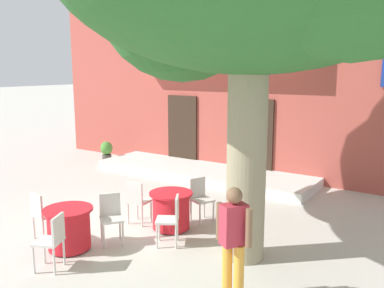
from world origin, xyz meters
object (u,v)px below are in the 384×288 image
Objects in this scene: ground_planter_left at (107,151)px; pedestrian_near_entrance at (234,239)px; cafe_chair_middle_0 at (42,212)px; cafe_chair_near_tree_1 at (200,196)px; cafe_table_near_tree at (171,210)px; cafe_table_middle at (69,228)px; cafe_chair_near_tree_2 at (137,199)px; cafe_chair_middle_2 at (111,215)px; cafe_chair_near_tree_0 at (171,217)px; cafe_chair_middle_1 at (52,238)px.

pedestrian_near_entrance reaches higher than ground_planter_left.
cafe_chair_near_tree_1 is at bearing 51.89° from cafe_chair_middle_0.
cafe_table_near_tree is 2.00m from cafe_table_middle.
cafe_chair_near_tree_1 and cafe_chair_near_tree_2 have the same top height.
pedestrian_near_entrance is (3.20, 0.10, 0.53)m from cafe_table_middle.
cafe_chair_near_tree_1 is 1.31m from cafe_chair_near_tree_2.
cafe_chair_middle_2 is at bearing -112.73° from cafe_chair_near_tree_1.
cafe_table_middle is (-0.94, -1.76, 0.00)m from cafe_table_near_tree.
cafe_table_near_tree is 0.77m from cafe_chair_near_tree_0.
cafe_table_near_tree is 2.43m from cafe_chair_middle_0.
ground_planter_left is 0.44× the size of pedestrian_near_entrance.
cafe_chair_middle_2 is at bearing 28.09° from cafe_chair_middle_0.
cafe_chair_near_tree_2 is 1.25× the size of ground_planter_left.
cafe_chair_middle_2 is at bearing -115.73° from cafe_table_near_tree.
pedestrian_near_entrance reaches higher than cafe_chair_near_tree_1.
cafe_chair_near_tree_1 is at bearing 72.22° from cafe_table_near_tree.
cafe_chair_near_tree_2 is 0.98m from cafe_chair_middle_2.
cafe_table_middle is (-1.17, -2.48, -0.14)m from cafe_chair_near_tree_1.
cafe_table_middle is at bearing -140.34° from cafe_chair_near_tree_0.
cafe_chair_middle_1 is at bearing -59.01° from cafe_table_middle.
cafe_table_near_tree and cafe_table_middle have the same top height.
cafe_table_middle is at bearing -122.21° from cafe_chair_middle_2.
pedestrian_near_entrance is at bearing -36.30° from cafe_table_near_tree.
cafe_chair_near_tree_0 is 1.25× the size of ground_planter_left.
pedestrian_near_entrance is (2.80, -0.54, 0.39)m from cafe_chair_middle_2.
cafe_chair_near_tree_1 is at bearing -27.21° from ground_planter_left.
cafe_table_middle is 3.25m from pedestrian_near_entrance.
cafe_chair_middle_2 is (0.20, -0.96, 0.00)m from cafe_chair_near_tree_2.
cafe_chair_near_tree_0 is 2.06m from cafe_chair_middle_1.
cafe_chair_near_tree_2 is 1.00× the size of cafe_chair_middle_2.
cafe_chair_middle_1 is 2.94m from pedestrian_near_entrance.
cafe_chair_middle_1 is 1.00× the size of cafe_chair_middle_2.
cafe_table_near_tree is 2.85m from pedestrian_near_entrance.
cafe_chair_middle_0 is (-1.93, -2.46, 0.00)m from cafe_chair_near_tree_1.
cafe_table_middle is 0.95× the size of cafe_chair_middle_2.
cafe_chair_near_tree_0 is 2.13m from pedestrian_near_entrance.
cafe_table_middle is (-0.21, -1.59, -0.14)m from cafe_chair_near_tree_2.
cafe_chair_middle_0 is at bearing -152.16° from cafe_chair_near_tree_0.
cafe_chair_middle_0 is (-2.15, -1.13, 0.00)m from cafe_chair_near_tree_0.
cafe_table_middle is 0.95× the size of cafe_chair_middle_0.
cafe_chair_near_tree_2 reaches higher than ground_planter_left.
pedestrian_near_entrance is (3.00, -1.49, 0.39)m from cafe_chair_near_tree_2.
cafe_chair_near_tree_0 reaches higher than cafe_table_middle.
cafe_chair_middle_0 is at bearing -178.87° from pedestrian_near_entrance.
pedestrian_near_entrance reaches higher than cafe_table_near_tree.
cafe_table_near_tree is 2.47m from cafe_chair_middle_1.
cafe_chair_middle_2 is at bearing -78.46° from cafe_chair_near_tree_2.
cafe_chair_middle_2 is (-0.54, -1.12, 0.14)m from cafe_table_near_tree.
pedestrian_near_entrance is at bearing -26.52° from cafe_chair_near_tree_2.
cafe_chair_near_tree_0 is 2.43m from cafe_chair_middle_0.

